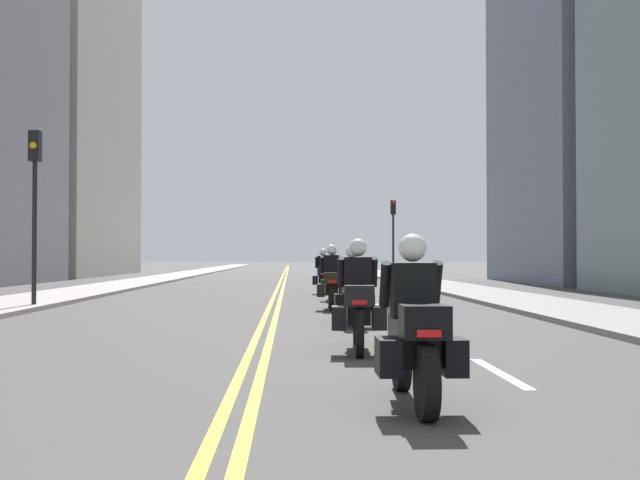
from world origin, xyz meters
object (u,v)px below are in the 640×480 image
Objects in this scene: motorcycle_0 at (414,336)px; motorcycle_1 at (358,305)px; motorcycle_3 at (331,284)px; traffic_light_far at (393,225)px; motorcycle_5 at (323,275)px; traffic_light_near at (35,186)px; motorcycle_2 at (353,293)px; motorcycle_4 at (333,279)px.

motorcycle_1 is (-0.16, 4.11, 0.03)m from motorcycle_0.
motorcycle_3 is 0.48× the size of traffic_light_far.
motorcycle_1 is at bearing -88.27° from motorcycle_5.
motorcycle_3 is 0.47× the size of traffic_light_near.
motorcycle_2 is 13.15m from motorcycle_5.
motorcycle_5 is at bearing 92.77° from motorcycle_1.
motorcycle_4 reaches higher than motorcycle_0.
motorcycle_5 is at bearing 89.53° from motorcycle_2.
motorcycle_0 is 12.95m from motorcycle_3.
traffic_light_near is 1.03× the size of traffic_light_far.
motorcycle_1 is 0.51× the size of traffic_light_far.
motorcycle_3 is 8.16m from traffic_light_near.
motorcycle_0 is 0.91× the size of motorcycle_1.
motorcycle_3 is at bearing 92.96° from motorcycle_1.
motorcycle_4 is 0.99× the size of motorcycle_5.
traffic_light_far is at bearing 75.42° from motorcycle_5.
motorcycle_4 is 9.12m from traffic_light_near.
traffic_light_far is at bearing 80.17° from motorcycle_2.
motorcycle_2 is (0.25, 4.15, -0.04)m from motorcycle_1.
motorcycle_5 reaches higher than motorcycle_1.
motorcycle_3 is 24.08m from traffic_light_far.
traffic_light_near is (-7.91, 5.13, 2.58)m from motorcycle_2.
motorcycle_5 is at bearing -106.98° from traffic_light_far.
traffic_light_far is (4.79, 32.32, 2.48)m from motorcycle_1.
motorcycle_1 is 4.15m from motorcycle_2.
motorcycle_4 is 4.43m from motorcycle_5.
motorcycle_1 is 17.29m from motorcycle_5.
traffic_light_near reaches higher than motorcycle_0.
motorcycle_3 is at bearing -93.13° from motorcycle_4.
motorcycle_4 reaches higher than motorcycle_2.
motorcycle_4 is 0.48× the size of traffic_light_near.
motorcycle_1 is at bearing -50.46° from traffic_light_near.
motorcycle_4 is at bearing 88.13° from motorcycle_3.
motorcycle_4 is (0.07, 8.72, 0.02)m from motorcycle_2.
motorcycle_0 is 15.72m from traffic_light_near.
motorcycle_1 is 8.83m from motorcycle_3.
motorcycle_5 is (0.20, 17.29, -0.00)m from motorcycle_1.
motorcycle_0 is at bearing -59.73° from traffic_light_near.
motorcycle_0 is 0.98× the size of motorcycle_2.
motorcycle_0 is at bearing -87.95° from motorcycle_3.
motorcycle_3 is at bearing 90.31° from motorcycle_0.
motorcycle_3 reaches higher than motorcycle_2.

